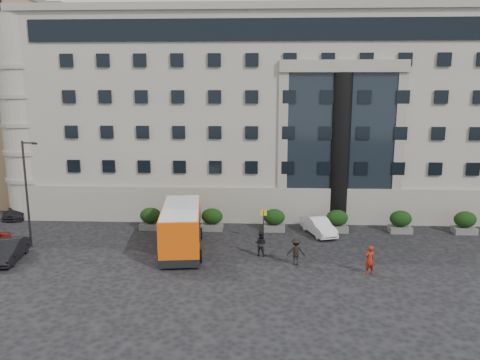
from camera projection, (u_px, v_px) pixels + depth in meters
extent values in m
plane|color=black|center=(183.00, 264.00, 31.79)|extent=(120.00, 120.00, 0.00)
cube|color=gray|center=(268.00, 113.00, 51.32)|extent=(44.00, 24.00, 18.00)
cylinder|color=black|center=(340.00, 150.00, 40.07)|extent=(1.80, 1.80, 13.00)
cube|color=brown|center=(41.00, 93.00, 68.11)|extent=(13.00, 13.00, 22.00)
cube|color=#5A5A58|center=(151.00, 226.00, 39.57)|extent=(1.80, 1.20, 0.50)
ellipsoid|color=black|center=(151.00, 215.00, 39.39)|extent=(1.80, 1.26, 1.34)
cube|color=#5A5A58|center=(212.00, 227.00, 39.33)|extent=(1.80, 1.20, 0.50)
ellipsoid|color=black|center=(212.00, 216.00, 39.15)|extent=(1.80, 1.26, 1.34)
cube|color=#5A5A58|center=(274.00, 228.00, 39.09)|extent=(1.80, 1.20, 0.50)
ellipsoid|color=black|center=(274.00, 217.00, 38.91)|extent=(1.80, 1.26, 1.34)
cube|color=#5A5A58|center=(337.00, 228.00, 38.86)|extent=(1.80, 1.20, 0.50)
ellipsoid|color=black|center=(337.00, 218.00, 38.68)|extent=(1.80, 1.26, 1.34)
cube|color=#5A5A58|center=(400.00, 229.00, 38.62)|extent=(1.80, 1.20, 0.50)
ellipsoid|color=black|center=(401.00, 219.00, 38.44)|extent=(1.80, 1.26, 1.34)
cube|color=#5A5A58|center=(464.00, 230.00, 38.38)|extent=(1.80, 1.20, 0.50)
ellipsoid|color=black|center=(465.00, 219.00, 38.20)|extent=(1.80, 1.26, 1.34)
cylinder|color=#262628|center=(27.00, 195.00, 34.50)|extent=(0.16, 0.16, 8.00)
cylinder|color=#262628|center=(28.00, 143.00, 33.73)|extent=(0.90, 0.12, 0.12)
cube|color=black|center=(34.00, 144.00, 33.72)|extent=(0.35, 0.18, 0.14)
cylinder|color=#262628|center=(263.00, 226.00, 36.20)|extent=(0.08, 0.08, 2.50)
cube|color=yellow|center=(264.00, 213.00, 35.99)|extent=(0.50, 0.06, 0.45)
cube|color=#DE500A|center=(181.00, 225.00, 34.05)|extent=(3.62, 8.12, 2.70)
cube|color=black|center=(182.00, 244.00, 34.33)|extent=(3.66, 8.16, 0.55)
cube|color=black|center=(181.00, 222.00, 33.99)|extent=(3.47, 6.41, 1.18)
cube|color=silver|center=(181.00, 208.00, 33.79)|extent=(3.44, 7.71, 0.18)
cylinder|color=black|center=(160.00, 257.00, 31.78)|extent=(0.39, 0.93, 0.90)
cylinder|color=black|center=(200.00, 256.00, 31.97)|extent=(0.39, 0.93, 0.90)
cylinder|color=black|center=(166.00, 234.00, 36.69)|extent=(0.39, 0.93, 0.90)
cylinder|color=black|center=(200.00, 233.00, 36.88)|extent=(0.39, 0.93, 0.90)
cube|color=#9B210B|center=(42.00, 190.00, 47.25)|extent=(2.94, 3.96, 2.49)
cube|color=#9B210B|center=(25.00, 200.00, 44.86)|extent=(2.46, 1.98, 1.70)
cube|color=black|center=(19.00, 198.00, 44.12)|extent=(1.88, 0.48, 0.80)
cylinder|color=black|center=(16.00, 206.00, 45.35)|extent=(0.41, 0.87, 0.84)
cylinder|color=black|center=(36.00, 208.00, 44.84)|extent=(0.41, 0.87, 0.84)
cylinder|color=black|center=(38.00, 199.00, 48.49)|extent=(0.41, 0.87, 0.84)
cylinder|color=black|center=(57.00, 200.00, 47.98)|extent=(0.41, 0.87, 0.84)
imported|color=black|center=(9.00, 251.00, 32.26)|extent=(2.14, 4.53, 1.43)
imported|color=black|center=(20.00, 210.00, 43.31)|extent=(2.10, 4.58, 1.30)
imported|color=black|center=(71.00, 200.00, 46.54)|extent=(2.49, 5.35, 1.48)
imported|color=silver|center=(319.00, 226.00, 38.04)|extent=(2.77, 4.49, 1.40)
imported|color=maroon|center=(370.00, 260.00, 29.88)|extent=(0.80, 0.66, 1.89)
imported|color=black|center=(261.00, 244.00, 33.14)|extent=(1.04, 0.92, 1.78)
imported|color=black|center=(296.00, 251.00, 31.44)|extent=(1.25, 0.75, 1.90)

